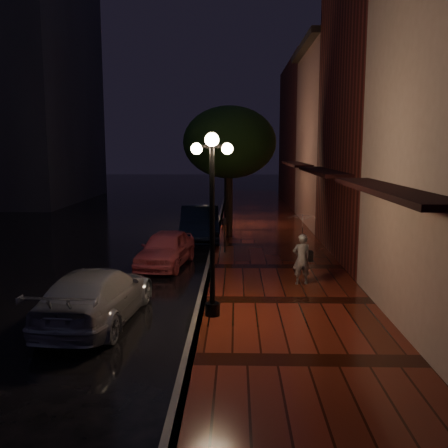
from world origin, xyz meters
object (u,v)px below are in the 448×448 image
(pink_car, at_px, (166,248))
(silver_car, at_px, (96,295))
(streetlamp_near, at_px, (212,214))
(streetlamp_far, at_px, (225,178))
(woman_with_umbrella, at_px, (302,238))
(navy_car, at_px, (200,224))
(parking_meter, at_px, (225,232))
(street_tree, at_px, (230,145))

(pink_car, height_order, silver_car, silver_car)
(silver_car, bearing_deg, streetlamp_near, -173.11)
(streetlamp_far, relative_size, pink_car, 1.17)
(streetlamp_near, bearing_deg, woman_with_umbrella, 48.76)
(streetlamp_far, relative_size, woman_with_umbrella, 2.06)
(navy_car, relative_size, parking_meter, 3.55)
(street_tree, xyz_separation_m, navy_car, (-1.31, -0.61, -3.47))
(streetlamp_far, xyz_separation_m, pink_car, (-1.90, -8.44, -1.97))
(navy_car, distance_m, woman_with_umbrella, 8.37)
(pink_car, height_order, woman_with_umbrella, woman_with_umbrella)
(streetlamp_far, distance_m, street_tree, 3.44)
(streetlamp_near, distance_m, pink_car, 6.20)
(parking_meter, bearing_deg, street_tree, 76.85)
(woman_with_umbrella, bearing_deg, silver_car, 22.61)
(streetlamp_far, relative_size, navy_car, 0.92)
(streetlamp_near, distance_m, streetlamp_far, 14.00)
(street_tree, distance_m, silver_car, 12.06)
(street_tree, bearing_deg, streetlamp_near, -91.35)
(navy_car, xyz_separation_m, silver_car, (-1.70, -10.51, -0.12))
(navy_car, bearing_deg, silver_car, -102.84)
(street_tree, distance_m, woman_with_umbrella, 8.88)
(streetlamp_near, distance_m, silver_car, 3.37)
(streetlamp_far, bearing_deg, woman_with_umbrella, -77.47)
(street_tree, relative_size, woman_with_umbrella, 2.77)
(street_tree, bearing_deg, woman_with_umbrella, -74.76)
(streetlamp_far, bearing_deg, streetlamp_near, -90.00)
(streetlamp_far, xyz_separation_m, navy_car, (-1.05, -3.61, -1.82))
(woman_with_umbrella, bearing_deg, navy_car, -71.75)
(streetlamp_far, relative_size, parking_meter, 3.25)
(navy_car, bearing_deg, woman_with_umbrella, -68.58)
(pink_car, relative_size, woman_with_umbrella, 1.77)
(streetlamp_near, relative_size, woman_with_umbrella, 2.06)
(streetlamp_near, xyz_separation_m, woman_with_umbrella, (2.48, 2.83, -1.07))
(silver_car, bearing_deg, streetlamp_far, -96.67)
(parking_meter, bearing_deg, streetlamp_near, -101.95)
(pink_car, distance_m, parking_meter, 2.63)
(streetlamp_near, bearing_deg, parking_meter, 89.06)
(navy_car, bearing_deg, parking_meter, -73.32)
(silver_car, relative_size, parking_meter, 3.41)
(silver_car, bearing_deg, woman_with_umbrella, -146.21)
(silver_car, xyz_separation_m, parking_meter, (2.87, 7.35, 0.30))
(streetlamp_near, height_order, street_tree, street_tree)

